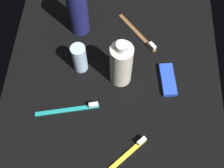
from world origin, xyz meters
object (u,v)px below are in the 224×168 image
lotion_bottle (78,9)px  deodorant_stick (79,58)px  toothbrush_yellow (124,158)px  bodywash_bottle (121,64)px  toothbrush_brown (139,34)px  toothbrush_teal (71,109)px  snack_bar_blue (168,80)px

lotion_bottle → deodorant_stick: size_ratio=2.06×
toothbrush_yellow → bodywash_bottle: bearing=-175.4°
lotion_bottle → bodywash_bottle: lotion_bottle is taller
bodywash_bottle → toothbrush_brown: (-15.94, 5.32, -7.29)cm
deodorant_stick → toothbrush_yellow: bearing=27.7°
toothbrush_teal → toothbrush_brown: (-27.05, 18.67, 0.00)cm
lotion_bottle → snack_bar_blue: lotion_bottle is taller
deodorant_stick → snack_bar_blue: bearing=83.0°
lotion_bottle → toothbrush_yellow: size_ratio=1.53×
deodorant_stick → toothbrush_teal: deodorant_stick is taller
toothbrush_teal → snack_bar_blue: toothbrush_teal is taller
toothbrush_teal → toothbrush_brown: size_ratio=1.23×
deodorant_stick → toothbrush_yellow: deodorant_stick is taller
lotion_bottle → toothbrush_yellow: (41.30, 15.79, -8.69)cm
toothbrush_teal → toothbrush_yellow: same height
bodywash_bottle → toothbrush_brown: bodywash_bottle is taller
lotion_bottle → toothbrush_brown: bearing=85.3°
lotion_bottle → bodywash_bottle: 22.40cm
toothbrush_teal → toothbrush_yellow: size_ratio=1.30×
snack_bar_blue → deodorant_stick: bearing=-104.0°
lotion_bottle → bodywash_bottle: bearing=38.4°
lotion_bottle → snack_bar_blue: 34.15cm
toothbrush_brown → snack_bar_blue: 18.36cm
deodorant_stick → toothbrush_brown: deodorant_stick is taller
deodorant_stick → toothbrush_brown: 22.19cm
toothbrush_teal → toothbrush_yellow: bearing=50.3°
lotion_bottle → toothbrush_yellow: lotion_bottle is taller
lotion_bottle → toothbrush_brown: size_ratio=1.44×
toothbrush_teal → snack_bar_blue: size_ratio=1.72×
bodywash_bottle → toothbrush_teal: size_ratio=0.97×
deodorant_stick → toothbrush_yellow: 30.52cm
bodywash_bottle → toothbrush_teal: 18.84cm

